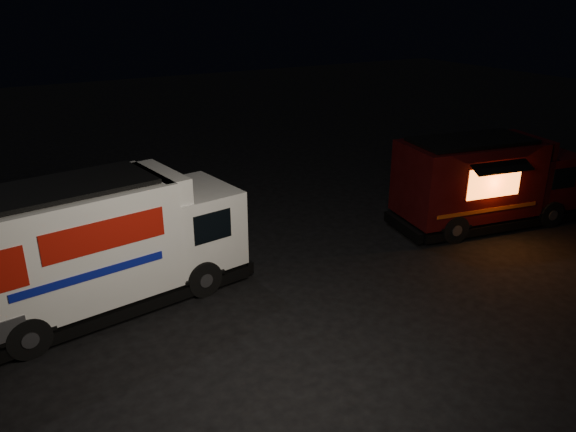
% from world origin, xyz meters
% --- Properties ---
extents(ground, '(80.00, 80.00, 0.00)m').
position_xyz_m(ground, '(0.00, 0.00, 0.00)').
color(ground, black).
rests_on(ground, ground).
extents(white_truck, '(7.32, 3.41, 3.19)m').
position_xyz_m(white_truck, '(-4.77, 1.93, 1.60)').
color(white_truck, white).
rests_on(white_truck, ground).
extents(red_truck, '(6.52, 3.31, 2.90)m').
position_xyz_m(red_truck, '(7.15, 1.08, 1.45)').
color(red_truck, '#370A0A').
rests_on(red_truck, ground).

